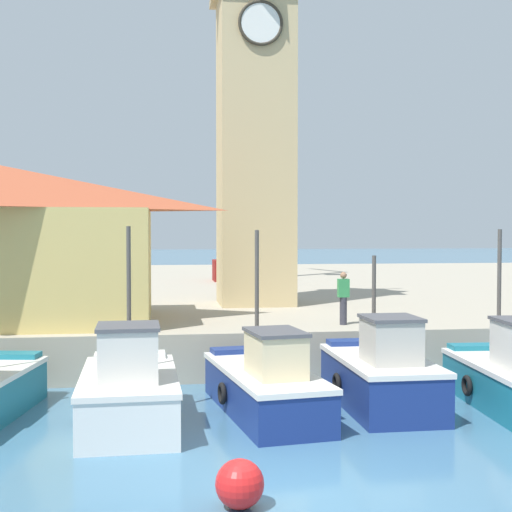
# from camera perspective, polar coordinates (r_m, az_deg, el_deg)

# --- Properties ---
(ground_plane) EXTENTS (300.00, 300.00, 0.00)m
(ground_plane) POSITION_cam_1_polar(r_m,az_deg,el_deg) (12.06, 3.38, -18.79)
(ground_plane) COLOR teal
(quay_wharf) EXTENTS (120.00, 40.00, 1.40)m
(quay_wharf) POSITION_cam_1_polar(r_m,az_deg,el_deg) (39.99, -4.54, -3.09)
(quay_wharf) COLOR #A89E89
(quay_wharf) RESTS_ON ground
(fishing_boat_left_inner) EXTENTS (2.27, 4.51, 4.39)m
(fishing_boat_left_inner) POSITION_cam_1_polar(r_m,az_deg,el_deg) (16.15, -10.13, -10.57)
(fishing_boat_left_inner) COLOR silver
(fishing_boat_left_inner) RESTS_ON ground
(fishing_boat_mid_left) EXTENTS (2.54, 5.33, 4.30)m
(fishing_boat_mid_left) POSITION_cam_1_polar(r_m,az_deg,el_deg) (16.88, 0.74, -10.23)
(fishing_boat_mid_left) COLOR navy
(fishing_boat_mid_left) RESTS_ON ground
(fishing_boat_center) EXTENTS (2.11, 4.44, 3.67)m
(fishing_boat_center) POSITION_cam_1_polar(r_m,az_deg,el_deg) (17.75, 9.97, -9.37)
(fishing_boat_center) COLOR navy
(fishing_boat_center) RESTS_ON ground
(fishing_boat_mid_right) EXTENTS (2.01, 4.59, 4.32)m
(fishing_boat_mid_right) POSITION_cam_1_polar(r_m,az_deg,el_deg) (18.51, 19.58, -9.12)
(fishing_boat_mid_right) COLOR #196B7F
(fishing_boat_mid_right) RESTS_ON ground
(clock_tower) EXTENTS (3.33, 3.33, 16.25)m
(clock_tower) POSITION_cam_1_polar(r_m,az_deg,el_deg) (28.33, -0.06, 11.92)
(clock_tower) COLOR tan
(clock_tower) RESTS_ON quay_wharf
(port_crane_far) EXTENTS (2.00, 7.64, 18.74)m
(port_crane_far) POSITION_cam_1_polar(r_m,az_deg,el_deg) (41.10, -2.06, 8.03)
(port_crane_far) COLOR maroon
(port_crane_far) RESTS_ON quay_wharf
(mooring_buoy) EXTENTS (0.76, 0.76, 0.76)m
(mooring_buoy) POSITION_cam_1_polar(r_m,az_deg,el_deg) (11.53, -1.31, -17.77)
(mooring_buoy) COLOR red
(mooring_buoy) RESTS_ON ground
(dock_worker_near_tower) EXTENTS (0.34, 0.22, 1.62)m
(dock_worker_near_tower) POSITION_cam_1_polar(r_m,az_deg,el_deg) (22.01, 7.00, -3.29)
(dock_worker_near_tower) COLOR #33333D
(dock_worker_near_tower) RESTS_ON quay_wharf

